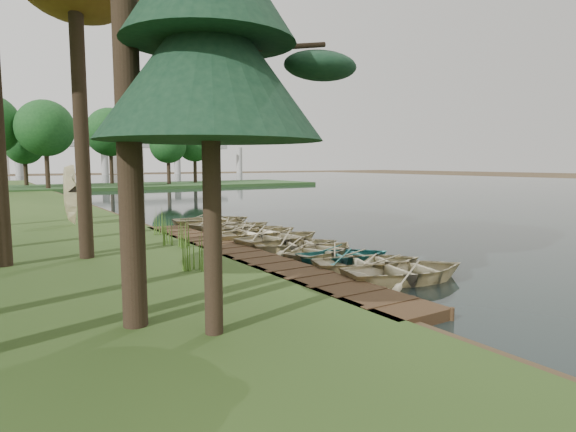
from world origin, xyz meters
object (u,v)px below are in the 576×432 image
rowboat_1 (369,260)px  rowboat_2 (345,253)px  pine_tree (209,16)px  boardwalk (241,257)px  rowboat_0 (407,268)px  stored_rowboat (74,219)px

rowboat_1 → rowboat_2: rowboat_1 is taller
rowboat_1 → pine_tree: size_ratio=0.40×
boardwalk → rowboat_0: (2.48, -5.14, 0.28)m
boardwalk → rowboat_1: (2.42, -3.64, 0.25)m
boardwalk → rowboat_0: rowboat_0 is taller
rowboat_2 → stored_rowboat: (-6.05, 13.14, 0.23)m
rowboat_0 → pine_tree: bearing=116.1°
pine_tree → rowboat_0: bearing=13.1°
stored_rowboat → rowboat_2: bearing=-156.8°
boardwalk → rowboat_2: (2.55, -2.36, 0.22)m
rowboat_1 → rowboat_2: 1.28m
rowboat_2 → pine_tree: size_ratio=0.37×
rowboat_2 → stored_rowboat: 14.47m
rowboat_1 → rowboat_0: bearing=-158.7°
rowboat_0 → rowboat_1: 1.50m
pine_tree → rowboat_2: bearing=33.3°
rowboat_1 → pine_tree: 8.83m
rowboat_0 → pine_tree: 8.46m
stored_rowboat → pine_tree: (-0.47, -17.42, 5.10)m
boardwalk → rowboat_1: 4.38m
boardwalk → stored_rowboat: bearing=108.0°
rowboat_1 → rowboat_2: bearing=13.5°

